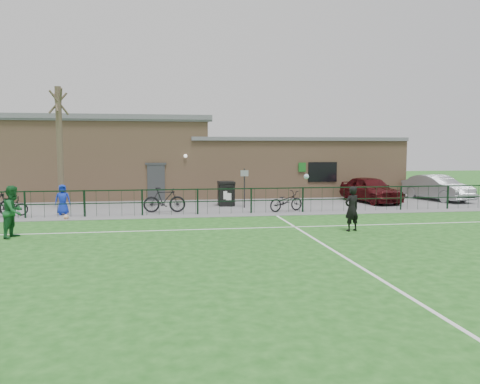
{
  "coord_description": "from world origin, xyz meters",
  "views": [
    {
      "loc": [
        -2.88,
        -13.36,
        3.05
      ],
      "look_at": [
        0.0,
        5.0,
        1.3
      ],
      "focal_mm": 35.0,
      "sensor_mm": 36.0,
      "label": 1
    }
  ],
  "objects": [
    {
      "name": "perimeter_fence",
      "position": [
        0.0,
        8.0,
        0.6
      ],
      "size": [
        28.0,
        0.1,
        1.2
      ],
      "primitive_type": "cube",
      "color": "black",
      "rests_on": "ground"
    },
    {
      "name": "ground",
      "position": [
        0.0,
        0.0,
        0.0
      ],
      "size": [
        90.0,
        90.0,
        0.0
      ],
      "primitive_type": "plane",
      "color": "#1C5719",
      "rests_on": "ground"
    },
    {
      "name": "clubhouse",
      "position": [
        -0.88,
        16.5,
        2.22
      ],
      "size": [
        24.25,
        5.4,
        4.96
      ],
      "color": "tan",
      "rests_on": "ground"
    },
    {
      "name": "bicycle_d",
      "position": [
        -3.01,
        8.84,
        0.61
      ],
      "size": [
        1.99,
        0.62,
        1.19
      ],
      "primitive_type": "imported",
      "rotation": [
        0.0,
        0.0,
        1.54
      ],
      "color": "black",
      "rests_on": "paving_strip"
    },
    {
      "name": "goalkeeper_kick",
      "position": [
        3.8,
        2.9,
        0.86
      ],
      "size": [
        1.15,
        3.83,
        1.93
      ],
      "color": "black",
      "rests_on": "ground"
    },
    {
      "name": "spectator_child",
      "position": [
        -7.58,
        8.75,
        0.71
      ],
      "size": [
        0.75,
        0.56,
        1.38
      ],
      "primitive_type": "imported",
      "rotation": [
        0.0,
        0.0,
        0.2
      ],
      "color": "#1430BE",
      "rests_on": "paving_strip"
    },
    {
      "name": "bicycle_e",
      "position": [
        2.77,
        8.35,
        0.51
      ],
      "size": [
        1.96,
        1.28,
        0.98
      ],
      "primitive_type": "imported",
      "rotation": [
        0.0,
        0.0,
        1.94
      ],
      "color": "black",
      "rests_on": "paving_strip"
    },
    {
      "name": "car_maroon",
      "position": [
        8.38,
        11.25,
        0.75
      ],
      "size": [
        2.46,
        4.52,
        1.46
      ],
      "primitive_type": "imported",
      "rotation": [
        0.0,
        0.0,
        0.18
      ],
      "color": "#450C0F",
      "rests_on": "paving_strip"
    },
    {
      "name": "pitch_line_mid",
      "position": [
        0.0,
        4.0,
        0.0
      ],
      "size": [
        28.0,
        0.1,
        0.01
      ],
      "primitive_type": "cube",
      "color": "white",
      "rests_on": "ground"
    },
    {
      "name": "car_silver",
      "position": [
        12.7,
        11.68,
        0.75
      ],
      "size": [
        2.48,
        4.67,
        1.46
      ],
      "primitive_type": "imported",
      "rotation": [
        0.0,
        0.0,
        0.22
      ],
      "color": "#93969A",
      "rests_on": "paving_strip"
    },
    {
      "name": "bare_tree",
      "position": [
        -8.0,
        10.5,
        3.0
      ],
      "size": [
        0.3,
        0.3,
        6.0
      ],
      "primitive_type": "cylinder",
      "color": "#4B3E2E",
      "rests_on": "ground"
    },
    {
      "name": "ball_ground",
      "position": [
        -7.18,
        7.42,
        0.11
      ],
      "size": [
        0.22,
        0.22,
        0.22
      ],
      "primitive_type": "sphere",
      "color": "silver",
      "rests_on": "ground"
    },
    {
      "name": "sign_post",
      "position": [
        1.0,
        9.98,
        1.02
      ],
      "size": [
        0.07,
        0.07,
        2.0
      ],
      "primitive_type": "cylinder",
      "rotation": [
        0.0,
        0.0,
        -0.14
      ],
      "color": "black",
      "rests_on": "paving_strip"
    },
    {
      "name": "outfield_player",
      "position": [
        -8.07,
        3.46,
        0.89
      ],
      "size": [
        0.87,
        1.01,
        1.78
      ],
      "primitive_type": "imported",
      "rotation": [
        0.0,
        0.0,
        1.32
      ],
      "color": "#195829",
      "rests_on": "ground"
    },
    {
      "name": "wheelie_bin_left",
      "position": [
        0.25,
        10.92,
        0.54
      ],
      "size": [
        0.89,
        0.95,
        1.05
      ],
      "primitive_type": "cube",
      "rotation": [
        0.0,
        0.0,
        -0.3
      ],
      "color": "black",
      "rests_on": "paving_strip"
    },
    {
      "name": "wheelie_bin_right",
      "position": [
        0.2,
        11.0,
        0.62
      ],
      "size": [
        0.82,
        0.93,
        1.2
      ],
      "primitive_type": "cube",
      "rotation": [
        0.0,
        0.0,
        0.04
      ],
      "color": "black",
      "rests_on": "paving_strip"
    },
    {
      "name": "paving_strip",
      "position": [
        0.0,
        13.5,
        0.01
      ],
      "size": [
        34.0,
        13.0,
        0.02
      ],
      "primitive_type": "cube",
      "color": "slate",
      "rests_on": "ground"
    },
    {
      "name": "bicycle_c",
      "position": [
        -9.92,
        8.64,
        0.46
      ],
      "size": [
        1.77,
        1.01,
        0.88
      ],
      "primitive_type": "imported",
      "rotation": [
        0.0,
        0.0,
        1.84
      ],
      "color": "black",
      "rests_on": "paving_strip"
    },
    {
      "name": "pitch_line_perp",
      "position": [
        2.0,
        0.0,
        0.0
      ],
      "size": [
        0.1,
        16.0,
        0.01
      ],
      "primitive_type": "cube",
      "color": "white",
      "rests_on": "ground"
    },
    {
      "name": "pitch_line_touch",
      "position": [
        0.0,
        7.8,
        0.0
      ],
      "size": [
        28.0,
        0.1,
        0.01
      ],
      "primitive_type": "cube",
      "color": "white",
      "rests_on": "ground"
    }
  ]
}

